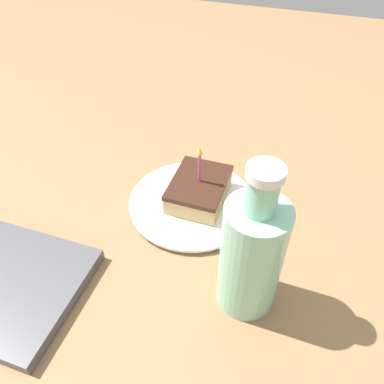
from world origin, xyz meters
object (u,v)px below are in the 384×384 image
object	(u,v)px
plate	(192,203)
fork	(236,205)
cake_slice	(199,189)
marble_board	(11,286)
bottle	(252,254)

from	to	relation	value
plate	fork	bearing A→B (deg)	-171.94
cake_slice	fork	size ratio (longest dim) A/B	0.71
cake_slice	marble_board	xyz separation A→B (m)	(0.21, 0.26, -0.03)
cake_slice	marble_board	size ratio (longest dim) A/B	0.59
plate	bottle	world-z (taller)	bottle
plate	marble_board	size ratio (longest dim) A/B	1.13
cake_slice	bottle	distance (m)	0.21
fork	plate	bearing A→B (deg)	8.06
fork	marble_board	bearing A→B (deg)	43.76
plate	bottle	xyz separation A→B (m)	(-0.13, 0.15, 0.09)
plate	fork	size ratio (longest dim) A/B	1.34
cake_slice	fork	world-z (taller)	cake_slice
plate	bottle	size ratio (longest dim) A/B	0.94
plate	cake_slice	bearing A→B (deg)	-132.91
plate	marble_board	xyz separation A→B (m)	(0.20, 0.25, 0.00)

